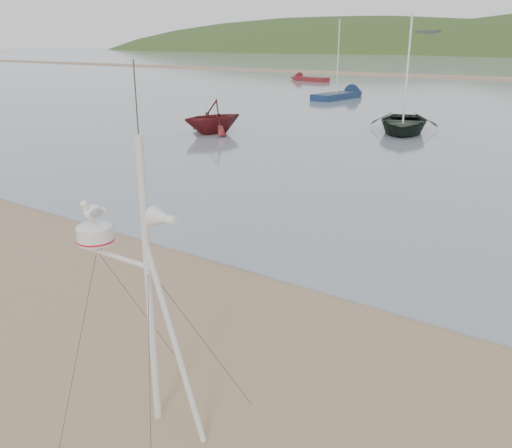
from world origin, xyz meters
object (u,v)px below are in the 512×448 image
Objects in this scene: boat_dark at (406,83)px; sailboat_blue_near at (348,94)px; dinghy_red_far at (303,78)px; mast_rig at (147,344)px; boat_red at (212,101)px.

sailboat_blue_near reaches higher than boat_dark.
boat_dark is at bearing -51.59° from dinghy_red_far.
boat_dark is (-5.74, 23.40, 1.48)m from mast_rig.
boat_red is (-13.54, 17.46, 0.61)m from mast_rig.
boat_red is (-7.80, -5.94, -0.87)m from boat_dark.
dinghy_red_far is 0.88× the size of sailboat_blue_near.
sailboat_blue_near is (-16.28, 38.36, -0.76)m from mast_rig.
sailboat_blue_near is at bearing 115.17° from boat_red.
mast_rig is 24.14m from boat_dark.
dinghy_red_far is (-16.22, 36.23, -1.38)m from boat_red.
boat_red is 0.54× the size of dinghy_red_far.
dinghy_red_far is at bearing 109.80° from boat_dark.
boat_red is 0.48× the size of sailboat_blue_near.
dinghy_red_far is 20.41m from sailboat_blue_near.
boat_red is at bearing -82.52° from sailboat_blue_near.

